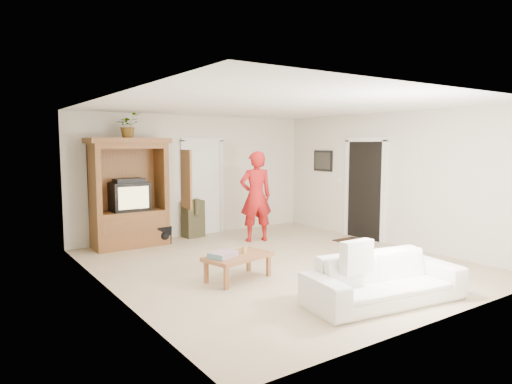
% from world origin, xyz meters
% --- Properties ---
extents(floor, '(6.00, 6.00, 0.00)m').
position_xyz_m(floor, '(0.00, 0.00, 0.00)').
color(floor, tan).
rests_on(floor, ground).
extents(ceiling, '(6.00, 6.00, 0.00)m').
position_xyz_m(ceiling, '(0.00, 0.00, 2.60)').
color(ceiling, white).
rests_on(ceiling, floor).
extents(wall_back, '(5.50, 0.00, 5.50)m').
position_xyz_m(wall_back, '(0.00, 3.00, 1.30)').
color(wall_back, silver).
rests_on(wall_back, floor).
extents(wall_front, '(5.50, 0.00, 5.50)m').
position_xyz_m(wall_front, '(0.00, -3.00, 1.30)').
color(wall_front, silver).
rests_on(wall_front, floor).
extents(wall_left, '(0.00, 6.00, 6.00)m').
position_xyz_m(wall_left, '(-2.75, 0.00, 1.30)').
color(wall_left, silver).
rests_on(wall_left, floor).
extents(wall_right, '(0.00, 6.00, 6.00)m').
position_xyz_m(wall_right, '(2.75, 0.00, 1.30)').
color(wall_right, silver).
rests_on(wall_right, floor).
extents(armoire, '(1.82, 1.14, 2.10)m').
position_xyz_m(armoire, '(-1.58, 2.66, 0.91)').
color(armoire, brown).
rests_on(armoire, floor).
extents(door_back, '(0.85, 0.05, 2.04)m').
position_xyz_m(door_back, '(0.15, 2.97, 1.02)').
color(door_back, white).
rests_on(door_back, floor).
extents(doorway_right, '(0.05, 0.90, 2.04)m').
position_xyz_m(doorway_right, '(2.73, 0.60, 1.02)').
color(doorway_right, black).
rests_on(doorway_right, floor).
extents(framed_picture, '(0.03, 0.60, 0.48)m').
position_xyz_m(framed_picture, '(2.73, 1.90, 1.60)').
color(framed_picture, black).
rests_on(framed_picture, wall_right).
extents(doormat, '(0.60, 0.40, 0.02)m').
position_xyz_m(doormat, '(2.30, 0.60, 0.01)').
color(doormat, '#382316').
rests_on(doormat, floor).
extents(plant, '(0.56, 0.54, 0.47)m').
position_xyz_m(plant, '(-1.60, 2.63, 2.34)').
color(plant, '#4C7238').
rests_on(plant, armoire).
extents(man, '(0.77, 0.61, 1.84)m').
position_xyz_m(man, '(0.70, 1.69, 0.92)').
color(man, '#AE1717').
rests_on(man, floor).
extents(sofa, '(2.15, 1.10, 0.60)m').
position_xyz_m(sofa, '(-0.04, -2.25, 0.30)').
color(sofa, white).
rests_on(sofa, floor).
extents(coffee_table, '(1.09, 0.75, 0.37)m').
position_xyz_m(coffee_table, '(-1.04, -0.40, 0.32)').
color(coffee_table, '#935A32').
rests_on(coffee_table, floor).
extents(towel, '(0.46, 0.40, 0.08)m').
position_xyz_m(towel, '(-1.30, -0.40, 0.41)').
color(towel, '#FA5371').
rests_on(towel, coffee_table).
extents(candle, '(0.08, 0.08, 0.10)m').
position_xyz_m(candle, '(-0.91, -0.36, 0.42)').
color(candle, tan).
rests_on(candle, coffee_table).
extents(backpack_black, '(0.31, 0.19, 0.36)m').
position_xyz_m(backpack_black, '(-1.01, 2.44, 0.18)').
color(backpack_black, black).
rests_on(backpack_black, floor).
extents(backpack_olive, '(0.45, 0.35, 0.79)m').
position_xyz_m(backpack_olive, '(-0.19, 2.78, 0.39)').
color(backpack_olive, '#47442B').
rests_on(backpack_olive, floor).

